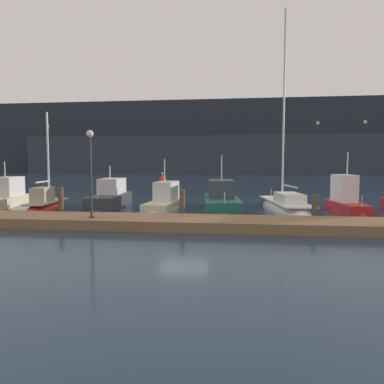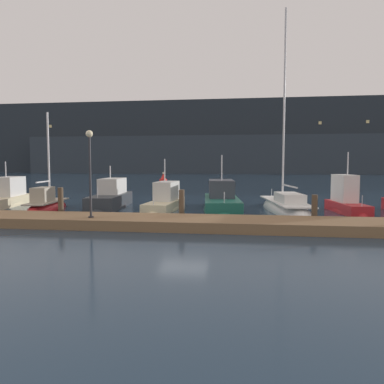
{
  "view_description": "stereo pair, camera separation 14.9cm",
  "coord_description": "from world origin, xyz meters",
  "px_view_note": "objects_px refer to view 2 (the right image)",
  "views": [
    {
      "loc": [
        2.91,
        -18.77,
        2.93
      ],
      "look_at": [
        0.0,
        3.26,
        1.2
      ],
      "focal_mm": 35.0,
      "sensor_mm": 36.0,
      "label": 1
    },
    {
      "loc": [
        3.06,
        -18.75,
        2.93
      ],
      "look_at": [
        0.0,
        3.26,
        1.2
      ],
      "focal_mm": 35.0,
      "sensor_mm": 36.0,
      "label": 2
    }
  ],
  "objects_px": {
    "sailboat_berth_2": "(47,208)",
    "motorboat_berth_1": "(7,201)",
    "motorboat_berth_5": "(222,205)",
    "sailboat_berth_6": "(285,209)",
    "motorboat_berth_4": "(165,205)",
    "motorboat_berth_3": "(111,202)",
    "motorboat_berth_7": "(346,206)",
    "dock_lamppost": "(90,159)",
    "channel_buoy": "(163,186)"
  },
  "relations": [
    {
      "from": "motorboat_berth_4",
      "to": "channel_buoy",
      "type": "bearing_deg",
      "value": 102.8
    },
    {
      "from": "channel_buoy",
      "to": "motorboat_berth_5",
      "type": "bearing_deg",
      "value": -60.46
    },
    {
      "from": "sailboat_berth_2",
      "to": "motorboat_berth_4",
      "type": "relative_size",
      "value": 1.18
    },
    {
      "from": "motorboat_berth_5",
      "to": "dock_lamppost",
      "type": "height_order",
      "value": "dock_lamppost"
    },
    {
      "from": "motorboat_berth_3",
      "to": "motorboat_berth_5",
      "type": "bearing_deg",
      "value": -1.78
    },
    {
      "from": "motorboat_berth_4",
      "to": "motorboat_berth_5",
      "type": "distance_m",
      "value": 3.57
    },
    {
      "from": "motorboat_berth_1",
      "to": "motorboat_berth_3",
      "type": "relative_size",
      "value": 0.97
    },
    {
      "from": "motorboat_berth_1",
      "to": "motorboat_berth_5",
      "type": "relative_size",
      "value": 0.85
    },
    {
      "from": "sailboat_berth_2",
      "to": "sailboat_berth_6",
      "type": "height_order",
      "value": "sailboat_berth_6"
    },
    {
      "from": "motorboat_berth_7",
      "to": "motorboat_berth_5",
      "type": "bearing_deg",
      "value": 177.26
    },
    {
      "from": "sailboat_berth_2",
      "to": "motorboat_berth_1",
      "type": "bearing_deg",
      "value": 153.95
    },
    {
      "from": "motorboat_berth_1",
      "to": "motorboat_berth_3",
      "type": "distance_m",
      "value": 7.43
    },
    {
      "from": "motorboat_berth_3",
      "to": "sailboat_berth_6",
      "type": "xyz_separation_m",
      "value": [
        11.25,
        -0.21,
        -0.23
      ]
    },
    {
      "from": "sailboat_berth_2",
      "to": "dock_lamppost",
      "type": "relative_size",
      "value": 1.7
    },
    {
      "from": "sailboat_berth_6",
      "to": "channel_buoy",
      "type": "xyz_separation_m",
      "value": [
        -9.98,
        10.69,
        0.67
      ]
    },
    {
      "from": "sailboat_berth_2",
      "to": "sailboat_berth_6",
      "type": "bearing_deg",
      "value": 6.92
    },
    {
      "from": "sailboat_berth_6",
      "to": "motorboat_berth_3",
      "type": "bearing_deg",
      "value": 178.94
    },
    {
      "from": "sailboat_berth_2",
      "to": "motorboat_berth_3",
      "type": "bearing_deg",
      "value": 30.33
    },
    {
      "from": "dock_lamppost",
      "to": "channel_buoy",
      "type": "bearing_deg",
      "value": 91.8
    },
    {
      "from": "motorboat_berth_1",
      "to": "dock_lamppost",
      "type": "distance_m",
      "value": 12.25
    },
    {
      "from": "motorboat_berth_1",
      "to": "channel_buoy",
      "type": "distance_m",
      "value": 13.64
    },
    {
      "from": "channel_buoy",
      "to": "sailboat_berth_2",
      "type": "bearing_deg",
      "value": -110.53
    },
    {
      "from": "motorboat_berth_3",
      "to": "channel_buoy",
      "type": "distance_m",
      "value": 10.57
    },
    {
      "from": "motorboat_berth_3",
      "to": "motorboat_berth_4",
      "type": "bearing_deg",
      "value": -9.18
    },
    {
      "from": "sailboat_berth_6",
      "to": "motorboat_berth_7",
      "type": "distance_m",
      "value": 3.52
    },
    {
      "from": "sailboat_berth_2",
      "to": "motorboat_berth_4",
      "type": "bearing_deg",
      "value": 10.81
    },
    {
      "from": "channel_buoy",
      "to": "motorboat_berth_7",
      "type": "bearing_deg",
      "value": -39.4
    },
    {
      "from": "dock_lamppost",
      "to": "motorboat_berth_5",
      "type": "bearing_deg",
      "value": 52.98
    },
    {
      "from": "sailboat_berth_2",
      "to": "motorboat_berth_3",
      "type": "relative_size",
      "value": 1.03
    },
    {
      "from": "dock_lamppost",
      "to": "motorboat_berth_7",
      "type": "bearing_deg",
      "value": 28.28
    },
    {
      "from": "motorboat_berth_7",
      "to": "channel_buoy",
      "type": "bearing_deg",
      "value": 140.6
    },
    {
      "from": "motorboat_berth_3",
      "to": "motorboat_berth_5",
      "type": "height_order",
      "value": "motorboat_berth_5"
    },
    {
      "from": "motorboat_berth_1",
      "to": "sailboat_berth_2",
      "type": "relative_size",
      "value": 0.94
    },
    {
      "from": "sailboat_berth_2",
      "to": "motorboat_berth_7",
      "type": "relative_size",
      "value": 1.4
    },
    {
      "from": "sailboat_berth_6",
      "to": "dock_lamppost",
      "type": "bearing_deg",
      "value": -142.14
    },
    {
      "from": "motorboat_berth_4",
      "to": "motorboat_berth_5",
      "type": "bearing_deg",
      "value": 6.19
    },
    {
      "from": "channel_buoy",
      "to": "dock_lamppost",
      "type": "xyz_separation_m",
      "value": [
        0.57,
        -18.0,
        2.31
      ]
    },
    {
      "from": "sailboat_berth_6",
      "to": "motorboat_berth_5",
      "type": "bearing_deg",
      "value": -179.71
    },
    {
      "from": "motorboat_berth_5",
      "to": "channel_buoy",
      "type": "relative_size",
      "value": 3.59
    },
    {
      "from": "motorboat_berth_3",
      "to": "motorboat_berth_7",
      "type": "height_order",
      "value": "motorboat_berth_7"
    },
    {
      "from": "motorboat_berth_7",
      "to": "sailboat_berth_2",
      "type": "bearing_deg",
      "value": -175.57
    },
    {
      "from": "sailboat_berth_2",
      "to": "sailboat_berth_6",
      "type": "distance_m",
      "value": 14.75
    },
    {
      "from": "motorboat_berth_1",
      "to": "motorboat_berth_4",
      "type": "distance_m",
      "value": 11.24
    },
    {
      "from": "motorboat_berth_5",
      "to": "sailboat_berth_6",
      "type": "bearing_deg",
      "value": 0.29
    },
    {
      "from": "channel_buoy",
      "to": "motorboat_berth_1",
      "type": "bearing_deg",
      "value": -129.68
    },
    {
      "from": "channel_buoy",
      "to": "motorboat_berth_4",
      "type": "bearing_deg",
      "value": -77.2
    },
    {
      "from": "motorboat_berth_3",
      "to": "motorboat_berth_7",
      "type": "xyz_separation_m",
      "value": [
        14.74,
        -0.58,
        0.04
      ]
    },
    {
      "from": "motorboat_berth_5",
      "to": "dock_lamppost",
      "type": "relative_size",
      "value": 1.89
    },
    {
      "from": "sailboat_berth_2",
      "to": "motorboat_berth_5",
      "type": "bearing_deg",
      "value": 9.3
    },
    {
      "from": "motorboat_berth_1",
      "to": "motorboat_berth_7",
      "type": "xyz_separation_m",
      "value": [
        22.17,
        -0.57,
        0.07
      ]
    }
  ]
}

